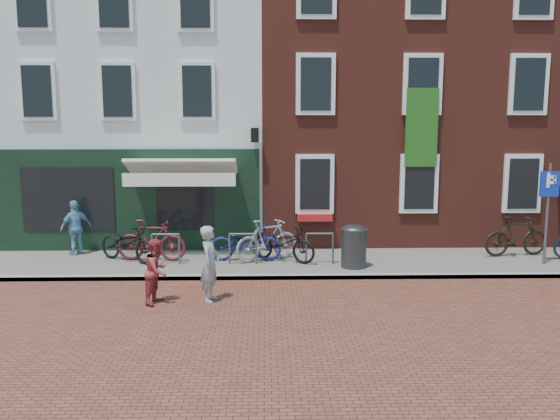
{
  "coord_description": "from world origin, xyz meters",
  "views": [
    {
      "loc": [
        -0.87,
        -14.0,
        3.91
      ],
      "look_at": [
        -0.54,
        0.79,
        1.59
      ],
      "focal_mm": 38.34,
      "sensor_mm": 36.0,
      "label": 1
    }
  ],
  "objects_px": {
    "litter_bin": "(354,244)",
    "boy": "(157,271)",
    "parking_sign": "(548,199)",
    "cafe_person": "(76,227)",
    "bicycle_4": "(283,243)",
    "woman": "(210,264)",
    "bicycle_1": "(151,240)",
    "bicycle_0": "(128,243)",
    "bicycle_5": "(516,236)",
    "bicycle_2": "(245,242)",
    "bicycle_3": "(267,240)"
  },
  "relations": [
    {
      "from": "woman",
      "to": "bicycle_5",
      "type": "height_order",
      "value": "woman"
    },
    {
      "from": "parking_sign",
      "to": "bicycle_3",
      "type": "bearing_deg",
      "value": 175.87
    },
    {
      "from": "litter_bin",
      "to": "boy",
      "type": "height_order",
      "value": "boy"
    },
    {
      "from": "parking_sign",
      "to": "bicycle_5",
      "type": "distance_m",
      "value": 1.51
    },
    {
      "from": "parking_sign",
      "to": "bicycle_4",
      "type": "bearing_deg",
      "value": 176.26
    },
    {
      "from": "parking_sign",
      "to": "bicycle_0",
      "type": "bearing_deg",
      "value": 177.39
    },
    {
      "from": "woman",
      "to": "bicycle_1",
      "type": "relative_size",
      "value": 0.88
    },
    {
      "from": "litter_bin",
      "to": "boy",
      "type": "relative_size",
      "value": 0.86
    },
    {
      "from": "cafe_person",
      "to": "bicycle_2",
      "type": "bearing_deg",
      "value": 126.11
    },
    {
      "from": "parking_sign",
      "to": "bicycle_0",
      "type": "relative_size",
      "value": 1.38
    },
    {
      "from": "cafe_person",
      "to": "bicycle_4",
      "type": "height_order",
      "value": "cafe_person"
    },
    {
      "from": "bicycle_4",
      "to": "bicycle_1",
      "type": "bearing_deg",
      "value": 118.28
    },
    {
      "from": "parking_sign",
      "to": "bicycle_1",
      "type": "xyz_separation_m",
      "value": [
        -10.33,
        0.55,
        -1.15
      ]
    },
    {
      "from": "parking_sign",
      "to": "cafe_person",
      "type": "height_order",
      "value": "parking_sign"
    },
    {
      "from": "bicycle_0",
      "to": "bicycle_2",
      "type": "relative_size",
      "value": 1.0
    },
    {
      "from": "bicycle_1",
      "to": "bicycle_3",
      "type": "bearing_deg",
      "value": -84.67
    },
    {
      "from": "woman",
      "to": "bicycle_0",
      "type": "distance_m",
      "value": 4.03
    },
    {
      "from": "bicycle_1",
      "to": "bicycle_5",
      "type": "relative_size",
      "value": 1.0
    },
    {
      "from": "parking_sign",
      "to": "bicycle_1",
      "type": "bearing_deg",
      "value": 176.95
    },
    {
      "from": "woman",
      "to": "cafe_person",
      "type": "bearing_deg",
      "value": 57.12
    },
    {
      "from": "woman",
      "to": "bicycle_3",
      "type": "relative_size",
      "value": 0.88
    },
    {
      "from": "boy",
      "to": "bicycle_4",
      "type": "xyz_separation_m",
      "value": [
        2.74,
        3.23,
        -0.09
      ]
    },
    {
      "from": "cafe_person",
      "to": "bicycle_2",
      "type": "relative_size",
      "value": 0.8
    },
    {
      "from": "parking_sign",
      "to": "woman",
      "type": "xyz_separation_m",
      "value": [
        -8.46,
        -2.66,
        -0.99
      ]
    },
    {
      "from": "bicycle_2",
      "to": "bicycle_3",
      "type": "relative_size",
      "value": 1.03
    },
    {
      "from": "parking_sign",
      "to": "boy",
      "type": "bearing_deg",
      "value": -163.77
    },
    {
      "from": "woman",
      "to": "bicycle_3",
      "type": "distance_m",
      "value": 3.41
    },
    {
      "from": "woman",
      "to": "cafe_person",
      "type": "distance_m",
      "value": 5.75
    },
    {
      "from": "bicycle_4",
      "to": "bicycle_0",
      "type": "bearing_deg",
      "value": 119.25
    },
    {
      "from": "boy",
      "to": "bicycle_1",
      "type": "xyz_separation_m",
      "value": [
        -0.76,
        3.34,
        -0.03
      ]
    },
    {
      "from": "cafe_person",
      "to": "bicycle_4",
      "type": "relative_size",
      "value": 0.8
    },
    {
      "from": "bicycle_1",
      "to": "boy",
      "type": "bearing_deg",
      "value": -161.4
    },
    {
      "from": "bicycle_0",
      "to": "boy",
      "type": "bearing_deg",
      "value": -124.39
    },
    {
      "from": "woman",
      "to": "cafe_person",
      "type": "relative_size",
      "value": 1.07
    },
    {
      "from": "cafe_person",
      "to": "bicycle_5",
      "type": "distance_m",
      "value": 12.18
    },
    {
      "from": "boy",
      "to": "woman",
      "type": "bearing_deg",
      "value": -65.48
    },
    {
      "from": "woman",
      "to": "bicycle_2",
      "type": "relative_size",
      "value": 0.85
    },
    {
      "from": "bicycle_2",
      "to": "bicycle_3",
      "type": "bearing_deg",
      "value": -86.88
    },
    {
      "from": "bicycle_2",
      "to": "bicycle_3",
      "type": "height_order",
      "value": "bicycle_3"
    },
    {
      "from": "bicycle_3",
      "to": "bicycle_5",
      "type": "xyz_separation_m",
      "value": [
        6.86,
        0.37,
        0.0
      ]
    },
    {
      "from": "cafe_person",
      "to": "bicycle_1",
      "type": "relative_size",
      "value": 0.82
    },
    {
      "from": "bicycle_1",
      "to": "bicycle_4",
      "type": "bearing_deg",
      "value": -85.87
    },
    {
      "from": "bicycle_3",
      "to": "bicycle_4",
      "type": "height_order",
      "value": "bicycle_3"
    },
    {
      "from": "cafe_person",
      "to": "bicycle_2",
      "type": "xyz_separation_m",
      "value": [
        4.74,
        -0.86,
        -0.26
      ]
    },
    {
      "from": "parking_sign",
      "to": "bicycle_5",
      "type": "height_order",
      "value": "parking_sign"
    },
    {
      "from": "woman",
      "to": "bicycle_1",
      "type": "xyz_separation_m",
      "value": [
        -1.86,
        3.21,
        -0.16
      ]
    },
    {
      "from": "boy",
      "to": "bicycle_2",
      "type": "relative_size",
      "value": 0.72
    },
    {
      "from": "cafe_person",
      "to": "bicycle_2",
      "type": "distance_m",
      "value": 4.82
    },
    {
      "from": "parking_sign",
      "to": "bicycle_2",
      "type": "bearing_deg",
      "value": 176.28
    },
    {
      "from": "boy",
      "to": "bicycle_1",
      "type": "bearing_deg",
      "value": 31.0
    }
  ]
}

